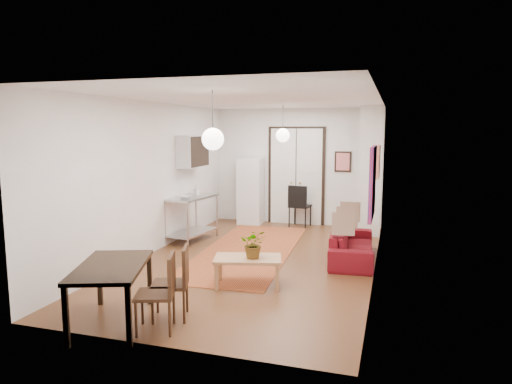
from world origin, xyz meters
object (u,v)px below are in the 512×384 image
(dining_chair_near, at_px, (173,275))
(black_side_chair, at_px, (301,201))
(sofa, at_px, (352,245))
(kitchen_counter, at_px, (192,212))
(dining_table, at_px, (111,271))
(coffee_table, at_px, (248,261))
(dining_chair_far, at_px, (159,285))
(fridge, at_px, (251,191))

(dining_chair_near, height_order, black_side_chair, black_side_chair)
(sofa, xyz_separation_m, black_side_chair, (-1.49, 2.68, 0.33))
(kitchen_counter, xyz_separation_m, black_side_chair, (1.92, 2.22, -0.02))
(sofa, height_order, black_side_chair, black_side_chair)
(dining_table, relative_size, black_side_chair, 1.48)
(dining_table, bearing_deg, dining_chair_near, 36.40)
(coffee_table, height_order, dining_chair_far, dining_chair_far)
(dining_chair_far, bearing_deg, dining_chair_near, 160.31)
(kitchen_counter, relative_size, dining_chair_far, 1.44)
(black_side_chair, bearing_deg, sofa, 126.10)
(sofa, xyz_separation_m, dining_chair_near, (-1.96, -3.25, 0.26))
(dining_chair_near, bearing_deg, sofa, 129.27)
(dining_chair_far, bearing_deg, fridge, 167.74)
(fridge, distance_m, dining_table, 6.28)
(dining_table, xyz_separation_m, dining_chair_near, (0.60, 0.44, -0.13))
(sofa, height_order, coffee_table, sofa)
(kitchen_counter, bearing_deg, coffee_table, -41.53)
(sofa, bearing_deg, coffee_table, 140.08)
(dining_chair_near, relative_size, black_side_chair, 0.90)
(dining_table, height_order, black_side_chair, black_side_chair)
(black_side_chair, bearing_deg, coffee_table, 98.33)
(fridge, relative_size, black_side_chair, 1.60)
(kitchen_counter, height_order, dining_chair_far, kitchen_counter)
(fridge, bearing_deg, kitchen_counter, -108.64)
(dining_chair_far, bearing_deg, kitchen_counter, 179.95)
(coffee_table, bearing_deg, sofa, 54.00)
(fridge, distance_m, black_side_chair, 1.30)
(fridge, bearing_deg, sofa, -44.65)
(coffee_table, relative_size, fridge, 0.68)
(fridge, bearing_deg, black_side_chair, 2.94)
(fridge, height_order, dining_chair_far, fridge)
(kitchen_counter, bearing_deg, black_side_chair, 57.10)
(dining_chair_near, xyz_separation_m, dining_chair_far, (0.00, -0.37, 0.00))
(coffee_table, distance_m, dining_chair_near, 1.46)
(kitchen_counter, relative_size, fridge, 0.81)
(fridge, relative_size, dining_chair_near, 1.78)
(coffee_table, height_order, kitchen_counter, kitchen_counter)
(kitchen_counter, height_order, dining_table, kitchen_counter)
(coffee_table, distance_m, dining_table, 2.15)
(fridge, xyz_separation_m, dining_chair_near, (0.81, -5.83, -0.29))
(dining_table, relative_size, dining_chair_near, 1.65)
(dining_chair_near, bearing_deg, black_side_chair, 155.85)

